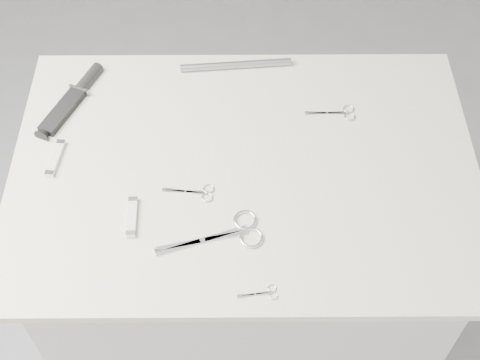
{
  "coord_description": "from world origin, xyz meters",
  "views": [
    {
      "loc": [
        -0.01,
        -0.89,
        2.04
      ],
      "look_at": [
        -0.01,
        -0.04,
        0.92
      ],
      "focal_mm": 50.0,
      "sensor_mm": 36.0,
      "label": 1
    }
  ],
  "objects_px": {
    "embroidery_scissors_a": "(197,192)",
    "tiny_scissors": "(263,293)",
    "pocket_knife_a": "(132,217)",
    "pocket_knife_b": "(55,158)",
    "metal_rail": "(236,65)",
    "embroidery_scissors_b": "(339,113)",
    "plinth": "(244,275)",
    "large_shears": "(232,233)",
    "sheathed_knife": "(75,96)"
  },
  "relations": [
    {
      "from": "embroidery_scissors_a",
      "to": "tiny_scissors",
      "type": "distance_m",
      "value": 0.27
    },
    {
      "from": "pocket_knife_a",
      "to": "pocket_knife_b",
      "type": "height_order",
      "value": "pocket_knife_b"
    },
    {
      "from": "embroidery_scissors_a",
      "to": "metal_rail",
      "type": "relative_size",
      "value": 0.4
    },
    {
      "from": "embroidery_scissors_b",
      "to": "metal_rail",
      "type": "xyz_separation_m",
      "value": [
        -0.23,
        0.15,
        0.01
      ]
    },
    {
      "from": "embroidery_scissors_a",
      "to": "tiny_scissors",
      "type": "bearing_deg",
      "value": -54.98
    },
    {
      "from": "plinth",
      "to": "large_shears",
      "type": "xyz_separation_m",
      "value": [
        -0.03,
        -0.17,
        0.47
      ]
    },
    {
      "from": "plinth",
      "to": "pocket_knife_a",
      "type": "xyz_separation_m",
      "value": [
        -0.23,
        -0.13,
        0.48
      ]
    },
    {
      "from": "embroidery_scissors_b",
      "to": "tiny_scissors",
      "type": "bearing_deg",
      "value": -112.42
    },
    {
      "from": "embroidery_scissors_b",
      "to": "metal_rail",
      "type": "distance_m",
      "value": 0.28
    },
    {
      "from": "embroidery_scissors_b",
      "to": "tiny_scissors",
      "type": "height_order",
      "value": "same"
    },
    {
      "from": "large_shears",
      "to": "metal_rail",
      "type": "bearing_deg",
      "value": 73.08
    },
    {
      "from": "embroidery_scissors_b",
      "to": "sheathed_knife",
      "type": "xyz_separation_m",
      "value": [
        -0.61,
        0.05,
        0.01
      ]
    },
    {
      "from": "tiny_scissors",
      "to": "sheathed_knife",
      "type": "xyz_separation_m",
      "value": [
        -0.42,
        0.51,
        0.01
      ]
    },
    {
      "from": "large_shears",
      "to": "pocket_knife_a",
      "type": "relative_size",
      "value": 2.26
    },
    {
      "from": "sheathed_knife",
      "to": "metal_rail",
      "type": "bearing_deg",
      "value": -50.8
    },
    {
      "from": "sheathed_knife",
      "to": "pocket_knife_a",
      "type": "bearing_deg",
      "value": -130.12
    },
    {
      "from": "tiny_scissors",
      "to": "pocket_knife_a",
      "type": "height_order",
      "value": "pocket_knife_a"
    },
    {
      "from": "metal_rail",
      "to": "tiny_scissors",
      "type": "bearing_deg",
      "value": -85.32
    },
    {
      "from": "large_shears",
      "to": "pocket_knife_a",
      "type": "distance_m",
      "value": 0.2
    },
    {
      "from": "pocket_knife_a",
      "to": "tiny_scissors",
      "type": "bearing_deg",
      "value": -125.02
    },
    {
      "from": "large_shears",
      "to": "sheathed_knife",
      "type": "xyz_separation_m",
      "value": [
        -0.36,
        0.37,
        0.01
      ]
    },
    {
      "from": "embroidery_scissors_a",
      "to": "pocket_knife_a",
      "type": "height_order",
      "value": "pocket_knife_a"
    },
    {
      "from": "pocket_knife_b",
      "to": "tiny_scissors",
      "type": "bearing_deg",
      "value": -119.35
    },
    {
      "from": "pocket_knife_a",
      "to": "pocket_knife_b",
      "type": "relative_size",
      "value": 0.94
    },
    {
      "from": "embroidery_scissors_a",
      "to": "sheathed_knife",
      "type": "height_order",
      "value": "sheathed_knife"
    },
    {
      "from": "embroidery_scissors_b",
      "to": "pocket_knife_b",
      "type": "xyz_separation_m",
      "value": [
        -0.62,
        -0.13,
        0.0
      ]
    },
    {
      "from": "embroidery_scissors_a",
      "to": "sheathed_knife",
      "type": "distance_m",
      "value": 0.4
    },
    {
      "from": "large_shears",
      "to": "tiny_scissors",
      "type": "relative_size",
      "value": 2.79
    },
    {
      "from": "pocket_knife_b",
      "to": "large_shears",
      "type": "bearing_deg",
      "value": -109.56
    },
    {
      "from": "plinth",
      "to": "tiny_scissors",
      "type": "bearing_deg",
      "value": -84.03
    },
    {
      "from": "pocket_knife_a",
      "to": "embroidery_scissors_a",
      "type": "bearing_deg",
      "value": -65.64
    },
    {
      "from": "plinth",
      "to": "large_shears",
      "type": "height_order",
      "value": "large_shears"
    },
    {
      "from": "tiny_scissors",
      "to": "pocket_knife_a",
      "type": "xyz_separation_m",
      "value": [
        -0.26,
        0.17,
        0.0
      ]
    },
    {
      "from": "sheathed_knife",
      "to": "pocket_knife_b",
      "type": "xyz_separation_m",
      "value": [
        -0.02,
        -0.18,
        -0.0
      ]
    },
    {
      "from": "plinth",
      "to": "embroidery_scissors_a",
      "type": "relative_size",
      "value": 8.35
    },
    {
      "from": "sheathed_knife",
      "to": "metal_rail",
      "type": "height_order",
      "value": "sheathed_knife"
    },
    {
      "from": "plinth",
      "to": "tiny_scissors",
      "type": "relative_size",
      "value": 11.82
    },
    {
      "from": "embroidery_scissors_b",
      "to": "sheathed_knife",
      "type": "height_order",
      "value": "sheathed_knife"
    },
    {
      "from": "plinth",
      "to": "sheathed_knife",
      "type": "height_order",
      "value": "sheathed_knife"
    },
    {
      "from": "pocket_knife_a",
      "to": "metal_rail",
      "type": "distance_m",
      "value": 0.48
    },
    {
      "from": "plinth",
      "to": "pocket_knife_b",
      "type": "bearing_deg",
      "value": 177.05
    },
    {
      "from": "tiny_scissors",
      "to": "pocket_knife_a",
      "type": "bearing_deg",
      "value": 139.39
    },
    {
      "from": "sheathed_knife",
      "to": "pocket_knife_b",
      "type": "relative_size",
      "value": 2.24
    },
    {
      "from": "pocket_knife_a",
      "to": "metal_rail",
      "type": "height_order",
      "value": "metal_rail"
    },
    {
      "from": "embroidery_scissors_b",
      "to": "metal_rail",
      "type": "relative_size",
      "value": 0.42
    },
    {
      "from": "pocket_knife_a",
      "to": "pocket_knife_b",
      "type": "xyz_separation_m",
      "value": [
        -0.18,
        0.15,
        0.0
      ]
    },
    {
      "from": "large_shears",
      "to": "sheathed_knife",
      "type": "relative_size",
      "value": 0.95
    },
    {
      "from": "sheathed_knife",
      "to": "tiny_scissors",
      "type": "bearing_deg",
      "value": -116.19
    },
    {
      "from": "large_shears",
      "to": "sheathed_knife",
      "type": "distance_m",
      "value": 0.52
    },
    {
      "from": "sheathed_knife",
      "to": "metal_rail",
      "type": "xyz_separation_m",
      "value": [
        0.37,
        0.1,
        0.0
      ]
    }
  ]
}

